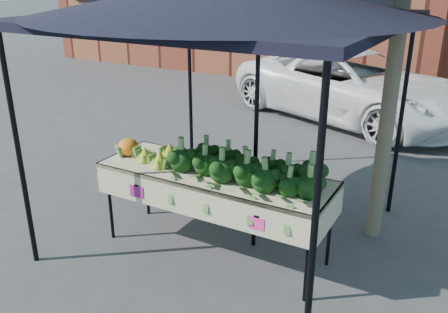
{
  "coord_description": "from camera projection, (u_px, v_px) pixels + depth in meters",
  "views": [
    {
      "loc": [
        2.13,
        -3.73,
        2.75
      ],
      "look_at": [
        -0.11,
        0.18,
        1.0
      ],
      "focal_mm": 38.09,
      "sensor_mm": 36.0,
      "label": 1
    }
  ],
  "objects": [
    {
      "name": "canopy",
      "position": [
        229.0,
        117.0,
        4.88
      ],
      "size": [
        3.16,
        3.16,
        2.74
      ],
      "primitive_type": null,
      "color": "black",
      "rests_on": "ground"
    },
    {
      "name": "street_tree",
      "position": [
        399.0,
        25.0,
        4.53
      ],
      "size": [
        2.32,
        2.32,
        4.58
      ],
      "primitive_type": null,
      "color": "#1E4C14",
      "rests_on": "ground"
    },
    {
      "name": "romanesco_cluster",
      "position": [
        159.0,
        150.0,
        4.97
      ],
      "size": [
        0.46,
        0.5,
        0.23
      ],
      "primitive_type": "ellipsoid",
      "color": "#A8BC2E",
      "rests_on": "table"
    },
    {
      "name": "broccoli_heap",
      "position": [
        248.0,
        164.0,
        4.51
      ],
      "size": [
        1.57,
        0.6,
        0.3
      ],
      "primitive_type": "ellipsoid",
      "color": "black",
      "rests_on": "table"
    },
    {
      "name": "ground",
      "position": [
        224.0,
        252.0,
        5.0
      ],
      "size": [
        90.0,
        90.0,
        0.0
      ],
      "primitive_type": "plane",
      "color": "#363639"
    },
    {
      "name": "table",
      "position": [
        214.0,
        212.0,
        4.87
      ],
      "size": [
        2.41,
        0.83,
        0.9
      ],
      "color": "#BCB497",
      "rests_on": "ground"
    },
    {
      "name": "cauliflower_pair",
      "position": [
        128.0,
        146.0,
        5.12
      ],
      "size": [
        0.23,
        0.23,
        0.21
      ],
      "primitive_type": "ellipsoid",
      "color": "orange",
      "rests_on": "table"
    }
  ]
}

